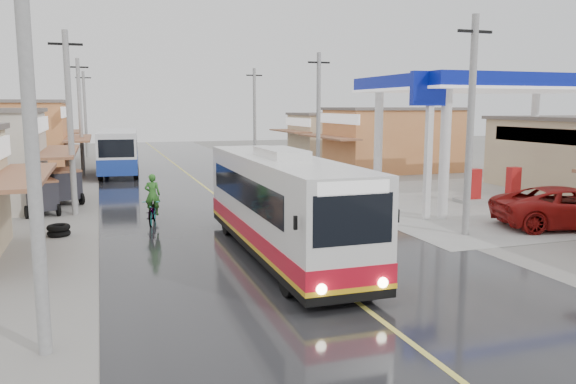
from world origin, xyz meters
name	(u,v)px	position (x,y,z in m)	size (l,w,h in m)	color
ground	(288,250)	(0.00, 0.00, 0.00)	(120.00, 120.00, 0.00)	slate
road	(207,188)	(0.00, 15.00, 0.01)	(12.00, 90.00, 0.02)	black
centre_line	(207,188)	(0.00, 15.00, 0.02)	(0.15, 90.00, 0.01)	#D8CC4C
shopfronts_right	(456,184)	(15.00, 12.00, 0.00)	(11.00, 44.00, 4.80)	#B7AFA0
utility_poles_left	(80,192)	(-7.00, 16.00, 0.00)	(1.60, 50.00, 8.00)	gray
utility_poles_right	(318,183)	(7.00, 15.00, 0.00)	(1.60, 36.00, 8.00)	gray
coach_bus	(280,205)	(-0.43, -0.53, 1.66)	(2.65, 11.06, 3.44)	silver
second_bus	(119,151)	(-4.56, 23.83, 1.65)	(3.10, 9.39, 3.07)	silver
jeepney	(570,208)	(11.70, -0.18, 0.81)	(2.70, 5.85, 1.63)	maroon
cyclist	(153,207)	(-3.89, 5.81, 0.69)	(1.04, 2.03, 2.09)	black
tricycle_near	(39,194)	(-8.48, 9.45, 0.91)	(1.91, 2.22, 1.60)	#26262D
tricycle_far	(61,184)	(-7.71, 12.15, 0.98)	(2.19, 2.46, 1.72)	#26262D
tyre_stack	(59,230)	(-7.42, 4.69, 0.22)	(0.84, 0.84, 0.43)	black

